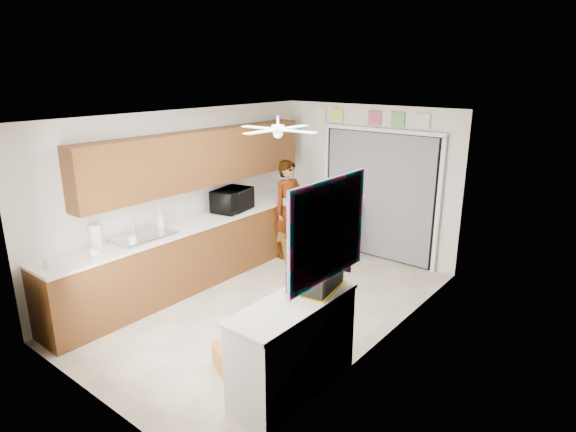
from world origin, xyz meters
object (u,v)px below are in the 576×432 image
Objects in this scene: paper_towel_roll at (95,236)px; man at (289,209)px; microwave at (232,200)px; suitcase at (315,277)px; cup at (95,252)px; soap_bottle at (160,220)px; cardboard_box at (234,359)px; dog at (301,297)px; navy_crate at (266,365)px.

paper_towel_roll is 0.18× the size of man.
microwave reaches higher than suitcase.
microwave is 2.37m from cup.
cardboard_box is (2.05, -0.71, -0.95)m from soap_bottle.
paper_towel_roll is 0.69× the size of cardboard_box.
cup is 2.57m from dog.
cup is 0.30m from paper_towel_roll.
cardboard_box is 1.07× the size of navy_crate.
cup is 2.41m from navy_crate.
man is at bearing 118.49° from cardboard_box.
suitcase is 1.28× the size of navy_crate.
soap_bottle is 0.92m from paper_towel_roll.
soap_bottle is at bearing 165.64° from microwave.
soap_bottle is at bearing 166.76° from navy_crate.
soap_bottle is 0.66× the size of cardboard_box.
microwave is 2.98m from suitcase.
paper_towel_roll is at bearing 165.70° from microwave.
soap_bottle is 1.10m from cup.
cup is at bearing -146.53° from dog.
microwave is 1.19× the size of suitcase.
dog is (-0.52, 1.28, 0.11)m from navy_crate.
microwave is 1.29m from soap_bottle.
man reaches higher than cup.
paper_towel_roll reaches higher than navy_crate.
soap_bottle reaches higher than cup.
soap_bottle is at bearing 166.56° from suitcase.
cardboard_box is 0.35m from navy_crate.
man is (0.52, 3.12, -0.27)m from paper_towel_roll.
suitcase is (2.60, -1.44, -0.06)m from microwave.
paper_towel_roll reaches higher than dog.
microwave is 2.08× the size of paper_towel_roll.
navy_crate is 0.68× the size of dog.
soap_bottle reaches higher than cardboard_box.
navy_crate is at bearing -13.24° from soap_bottle.
paper_towel_roll is (-0.24, 0.16, 0.10)m from cup.
man is (0.29, 3.28, -0.17)m from cup.
paper_towel_roll is 0.73× the size of navy_crate.
navy_crate is (2.37, -0.56, -0.96)m from soap_bottle.
microwave reaches higher than paper_towel_roll.
dog is at bearing 47.11° from cup.
suitcase is at bearing -129.63° from microwave.
navy_crate is (-0.32, -0.40, -0.93)m from suitcase.
microwave reaches higher than soap_bottle.
suitcase is at bearing 15.45° from paper_towel_roll.
suitcase is 3.25m from man.
microwave reaches higher than cup.
man reaches higher than paper_towel_roll.
soap_bottle is 0.48× the size of dog.
dog is (1.38, -1.48, -0.59)m from man.
suitcase is at bearing 40.58° from cardboard_box.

